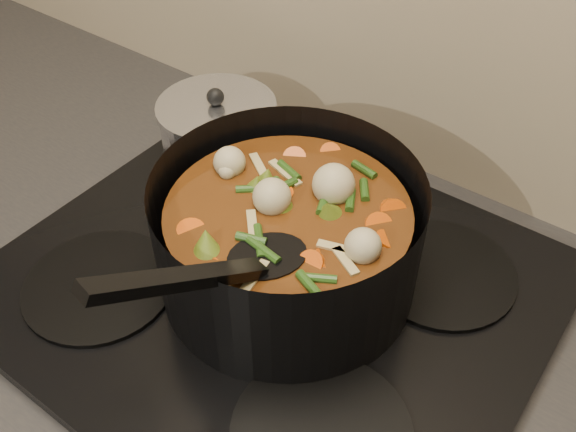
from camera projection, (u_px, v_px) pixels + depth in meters
The scene contains 3 objects.
stovetop at pixel (272, 285), 0.78m from camera, with size 0.62×0.54×0.03m.
stockpot at pixel (288, 239), 0.73m from camera, with size 0.39×0.46×0.22m.
saucepan at pixel (219, 137), 0.89m from camera, with size 0.16×0.16×0.13m.
Camera 1 is at (0.32, 1.53, 1.51)m, focal length 40.00 mm.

